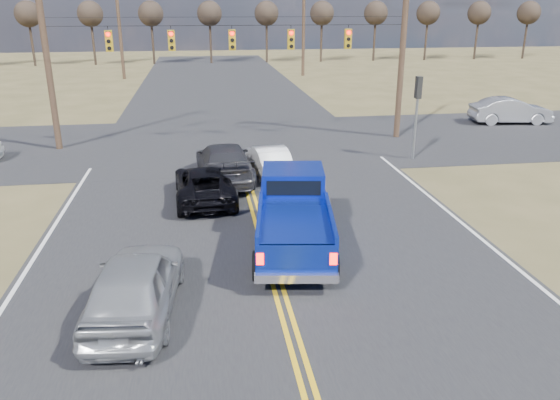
{
  "coord_description": "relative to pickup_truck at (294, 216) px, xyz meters",
  "views": [
    {
      "loc": [
        -1.81,
        -10.56,
        7.02
      ],
      "look_at": [
        0.44,
        4.57,
        1.5
      ],
      "focal_mm": 35.0,
      "sensor_mm": 36.0,
      "label": 1
    }
  ],
  "objects": [
    {
      "name": "signal_gantry",
      "position": [
        -0.33,
        13.41,
        4.02
      ],
      "size": [
        19.6,
        4.83,
        10.0
      ],
      "color": "#473323",
      "rests_on": "ground"
    },
    {
      "name": "road_main",
      "position": [
        -0.83,
        5.62,
        -1.04
      ],
      "size": [
        14.0,
        120.0,
        0.02
      ],
      "primitive_type": "cube",
      "color": "#28282B",
      "rests_on": "ground"
    },
    {
      "name": "cross_car_east_near",
      "position": [
        16.41,
        16.16,
        -0.25
      ],
      "size": [
        2.21,
        4.97,
        1.58
      ],
      "primitive_type": "imported",
      "rotation": [
        0.0,
        0.0,
        1.46
      ],
      "color": "gray",
      "rests_on": "ground"
    },
    {
      "name": "black_suv",
      "position": [
        -2.58,
        4.74,
        -0.39
      ],
      "size": [
        2.34,
        4.74,
        1.29
      ],
      "primitive_type": "imported",
      "rotation": [
        0.0,
        0.0,
        3.18
      ],
      "color": "black",
      "rests_on": "ground"
    },
    {
      "name": "treeline",
      "position": [
        -0.83,
        22.58,
        4.66
      ],
      "size": [
        87.0,
        117.8,
        7.4
      ],
      "color": "#33261C",
      "rests_on": "ground"
    },
    {
      "name": "road_cross",
      "position": [
        -0.83,
        13.62,
        -1.04
      ],
      "size": [
        120.0,
        12.0,
        0.02
      ],
      "primitive_type": "cube",
      "color": "#28282B",
      "rests_on": "ground"
    },
    {
      "name": "utility_poles",
      "position": [
        -0.83,
        12.62,
        4.19
      ],
      "size": [
        19.6,
        58.32,
        10.0
      ],
      "color": "#473323",
      "rests_on": "ground"
    },
    {
      "name": "silver_suv",
      "position": [
        -4.33,
        -3.15,
        -0.24
      ],
      "size": [
        2.32,
        4.85,
        1.6
      ],
      "primitive_type": "imported",
      "rotation": [
        0.0,
        0.0,
        3.05
      ],
      "color": "#989A9F",
      "rests_on": "ground"
    },
    {
      "name": "pickup_truck",
      "position": [
        0.0,
        0.0,
        0.0
      ],
      "size": [
        2.94,
        5.95,
        2.14
      ],
      "rotation": [
        0.0,
        0.0,
        -0.15
      ],
      "color": "black",
      "rests_on": "ground"
    },
    {
      "name": "white_car_queue",
      "position": [
        0.24,
        7.74,
        -0.4
      ],
      "size": [
        1.74,
        4.02,
        1.29
      ],
      "primitive_type": "imported",
      "rotation": [
        0.0,
        0.0,
        3.24
      ],
      "color": "white",
      "rests_on": "ground"
    },
    {
      "name": "dgrey_car_queue",
      "position": [
        -1.71,
        7.15,
        -0.26
      ],
      "size": [
        2.42,
        5.47,
        1.56
      ],
      "primitive_type": "imported",
      "rotation": [
        0.0,
        0.0,
        3.19
      ],
      "color": "#343339",
      "rests_on": "ground"
    },
    {
      "name": "ground",
      "position": [
        -0.83,
        -4.38,
        -1.04
      ],
      "size": [
        160.0,
        160.0,
        0.0
      ],
      "primitive_type": "plane",
      "color": "brown",
      "rests_on": "ground"
    }
  ]
}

